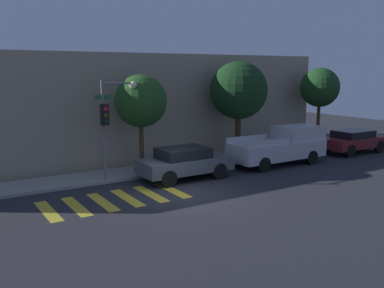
% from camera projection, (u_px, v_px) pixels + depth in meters
% --- Properties ---
extents(ground_plane, '(60.00, 60.00, 0.00)m').
position_uv_depth(ground_plane, '(184.00, 195.00, 17.19)').
color(ground_plane, '#28282D').
extents(sidewalk, '(26.00, 2.19, 0.14)m').
position_uv_depth(sidewalk, '(138.00, 172.00, 20.76)').
color(sidewalk, gray).
rests_on(sidewalk, ground).
extents(building_row, '(26.00, 6.00, 5.80)m').
position_uv_depth(building_row, '(103.00, 107.00, 24.03)').
color(building_row, gray).
rests_on(building_row, ground).
extents(crosswalk, '(5.51, 2.60, 0.00)m').
position_uv_depth(crosswalk, '(115.00, 200.00, 16.49)').
color(crosswalk, gold).
rests_on(crosswalk, ground).
extents(traffic_light_pole, '(1.98, 0.56, 4.52)m').
position_uv_depth(traffic_light_pole, '(111.00, 112.00, 18.60)').
color(traffic_light_pole, slate).
rests_on(traffic_light_pole, ground).
extents(sedan_near_corner, '(4.29, 1.87, 1.47)m').
position_uv_depth(sedan_near_corner, '(185.00, 162.00, 19.50)').
color(sedan_near_corner, '#4C5156').
rests_on(sedan_near_corner, ground).
extents(pickup_truck, '(5.40, 1.97, 1.95)m').
position_uv_depth(pickup_truck, '(282.00, 146.00, 22.60)').
color(pickup_truck, '#BCBCC1').
rests_on(pickup_truck, ground).
extents(sedan_middle, '(4.32, 1.85, 1.38)m').
position_uv_depth(sedan_middle, '(354.00, 140.00, 25.71)').
color(sedan_middle, maroon).
rests_on(sedan_middle, ground).
extents(tree_near_corner, '(2.49, 2.49, 4.75)m').
position_uv_depth(tree_near_corner, '(141.00, 101.00, 20.11)').
color(tree_near_corner, '#42301E').
rests_on(tree_near_corner, ground).
extents(tree_midblock, '(3.13, 3.13, 5.42)m').
position_uv_depth(tree_midblock, '(239.00, 91.00, 23.09)').
color(tree_midblock, '#42301E').
rests_on(tree_midblock, ground).
extents(tree_far_end, '(2.42, 2.42, 5.09)m').
position_uv_depth(tree_far_end, '(320.00, 88.00, 26.41)').
color(tree_far_end, '#42301E').
rests_on(tree_far_end, ground).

